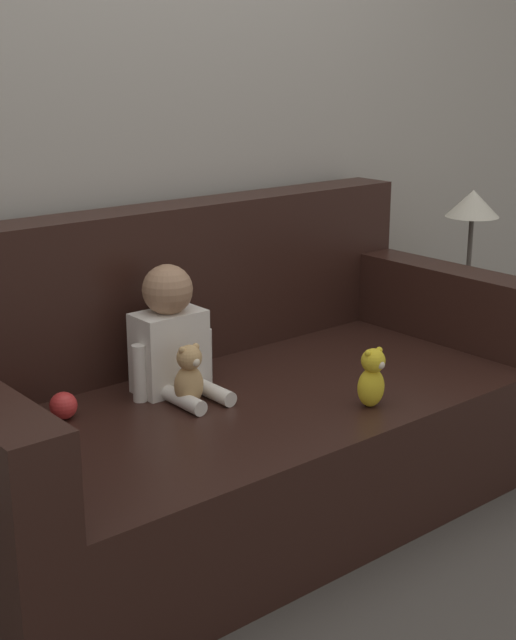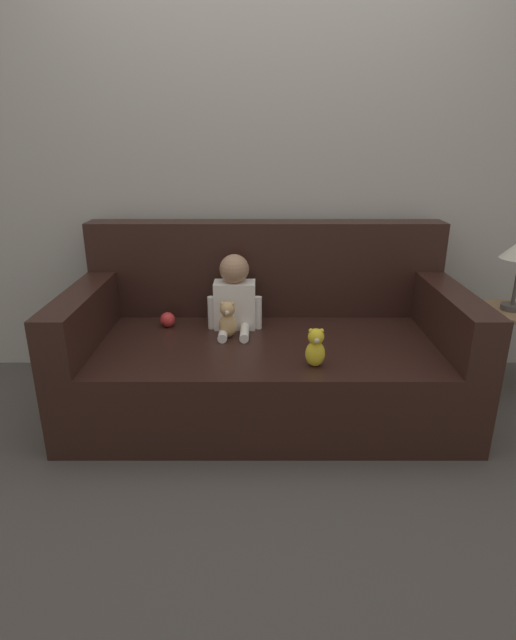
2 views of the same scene
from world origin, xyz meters
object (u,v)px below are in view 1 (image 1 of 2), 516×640
Objects in this scene: teddy_bear_brown at (189,376)px; toy_ball at (63,406)px; plush_toy_side at (372,378)px; side_table at (470,247)px; person_baby at (171,336)px; couch at (231,411)px.

teddy_bear_brown is 2.38× the size of toy_ball.
side_table is (1.14, 0.52, 0.16)m from plush_toy_side.
person_baby is at bearing 77.38° from teddy_bear_brown.
person_baby reaches higher than toy_ball.
person_baby is at bearing -2.22° from toy_ball.
plush_toy_side is (0.42, -0.36, -0.00)m from teddy_bear_brown.
side_table is (1.52, 0.02, 0.07)m from person_baby.
couch is at bearing -25.64° from person_baby.
toy_ball is (-0.55, 0.10, 0.13)m from couch.
teddy_bear_brown is (-0.03, -0.14, -0.08)m from person_baby.
plush_toy_side is 0.92m from toy_ball.
toy_ball is 1.91m from side_table.
couch is 2.25× the size of side_table.
teddy_bear_brown is at bearing -164.62° from couch.
couch is at bearing 117.57° from plush_toy_side.
person_baby is 0.40m from toy_ball.
couch is 24.68× the size of toy_ball.
couch is 10.87× the size of plush_toy_side.
plush_toy_side is at bearing -62.43° from couch.
couch is 1.40m from side_table.
person_baby is at bearing 154.36° from couch.
side_table is (1.55, 0.16, 0.16)m from teddy_bear_brown.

